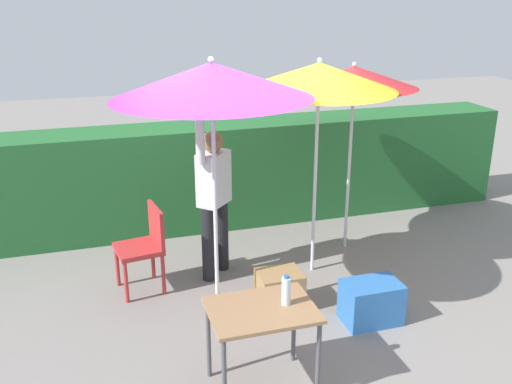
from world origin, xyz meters
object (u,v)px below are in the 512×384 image
Objects in this scene: umbrella_rainbow at (319,77)px; bottle_water at (286,291)px; umbrella_yellow at (212,81)px; folding_table at (262,318)px; chair_plastic at (145,243)px; cooler_box at (371,302)px; crate_cardboard at (280,290)px; umbrella_orange at (354,78)px; person_vendor at (214,193)px.

bottle_water is at bearing -118.48° from umbrella_rainbow.
umbrella_rainbow is at bearing 25.87° from umbrella_yellow.
umbrella_rainbow is 2.55m from folding_table.
folding_table is 3.33× the size of bottle_water.
bottle_water reaches higher than chair_plastic.
cooler_box reaches higher than crate_cardboard.
chair_plastic is 1.69× the size of cooler_box.
umbrella_orange is 2.93m from bottle_water.
umbrella_yellow is 3.04× the size of folding_table.
cooler_box is 1.47m from folding_table.
cooler_box is 0.66× the size of folding_table.
cooler_box is (-0.47, -1.57, -1.82)m from umbrella_orange.
chair_plastic is 2.12× the size of crate_cardboard.
folding_table is (0.08, -1.14, -1.60)m from umbrella_yellow.
bottle_water is at bearing -150.40° from cooler_box.
person_vendor reaches higher than cooler_box.
umbrella_rainbow reaches higher than folding_table.
umbrella_yellow is at bearing -150.25° from umbrella_orange.
umbrella_rainbow is 1.35m from umbrella_yellow.
umbrella_rainbow is 2.89× the size of folding_table.
cooler_box is at bearing 25.91° from folding_table.
cooler_box is at bearing -106.76° from umbrella_orange.
umbrella_orange reaches higher than folding_table.
folding_table is (-0.09, -1.95, -0.31)m from person_vendor.
folding_table is at bearing -115.78° from crate_cardboard.
umbrella_rainbow is 1.23× the size of person_vendor.
bottle_water is (-0.94, -1.73, -1.30)m from umbrella_rainbow.
umbrella_rainbow is 1.05× the size of umbrella_orange.
folding_table reaches higher than crate_cardboard.
umbrella_rainbow is at bearing 61.52° from bottle_water.
umbrella_orange is 5.23× the size of crate_cardboard.
bottle_water is at bearing -87.00° from person_vendor.
umbrella_rainbow reaches higher than cooler_box.
umbrella_rainbow is 1.60m from person_vendor.
umbrella_yellow reaches higher than person_vendor.
umbrella_orange reaches higher than chair_plastic.
umbrella_orange reaches higher than crate_cardboard.
umbrella_yellow reaches higher than crate_cardboard.
crate_cardboard is (-0.74, 0.47, -0.01)m from cooler_box.
chair_plastic reaches higher than cooler_box.
chair_plastic is at bearing -171.99° from umbrella_orange.
umbrella_yellow reaches higher than cooler_box.
umbrella_rainbow is 2.60× the size of chair_plastic.
chair_plastic is 1.45m from crate_cardboard.
umbrella_yellow is 1.83m from bottle_water.
bottle_water is (-1.54, -2.18, -1.19)m from umbrella_orange.
person_vendor is 4.48× the size of crate_cardboard.
person_vendor is 1.22m from crate_cardboard.
person_vendor is 3.56× the size of cooler_box.
cooler_box is (1.93, -1.23, -0.31)m from chair_plastic.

